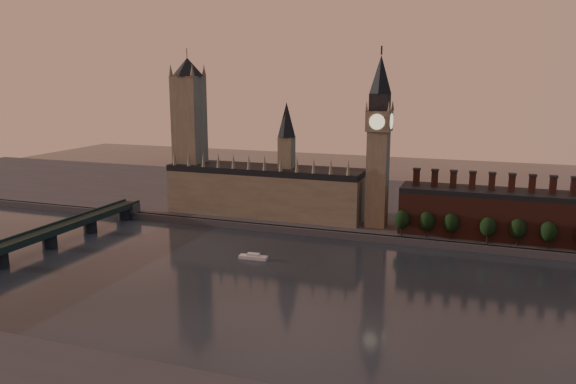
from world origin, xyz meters
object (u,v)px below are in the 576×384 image
at_px(westminster_bridge, 22,245).
at_px(river_boat, 253,257).
at_px(big_ben, 379,140).
at_px(victoria_tower, 189,129).

relative_size(westminster_bridge, river_boat, 13.08).
distance_m(big_ben, westminster_bridge, 205.83).
relative_size(big_ben, westminster_bridge, 0.54).
bearing_deg(river_boat, victoria_tower, 132.21).
height_order(westminster_bridge, river_boat, westminster_bridge).
distance_m(victoria_tower, big_ben, 130.12).
relative_size(big_ben, river_boat, 7.00).
bearing_deg(westminster_bridge, river_boat, 19.11).
height_order(big_ben, westminster_bridge, big_ben).
relative_size(victoria_tower, big_ben, 1.01).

